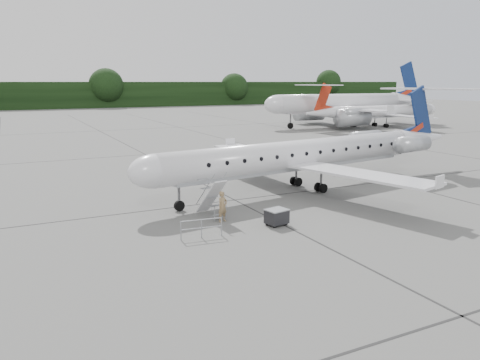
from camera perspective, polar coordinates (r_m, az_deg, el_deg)
name	(u,v)px	position (r m, az deg, el deg)	size (l,w,h in m)	color
ground	(345,211)	(30.46, 12.66, -3.70)	(320.00, 320.00, 0.00)	slate
treeline	(73,95)	(153.85, -19.74, 9.71)	(260.00, 4.00, 8.00)	black
main_regional_jet	(299,140)	(34.85, 7.18, 4.82)	(29.65, 21.35, 7.60)	silver
airstair	(211,198)	(28.26, -3.54, -2.15)	(0.85, 2.25, 2.38)	silver
passenger	(223,207)	(27.28, -2.14, -3.26)	(0.66, 0.43, 1.81)	olive
safety_railing	(202,229)	(24.64, -4.71, -5.96)	(2.20, 0.08, 1.00)	#909398
baggage_cart	(277,217)	(26.79, 4.49, -4.49)	(1.15, 0.93, 1.00)	black
bg_narrowbody	(340,94)	(87.99, 12.07, 10.23)	(32.68, 23.53, 11.73)	silver
bg_regional_right	(386,105)	(89.56, 17.35, 8.69)	(29.44, 21.19, 7.72)	silver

